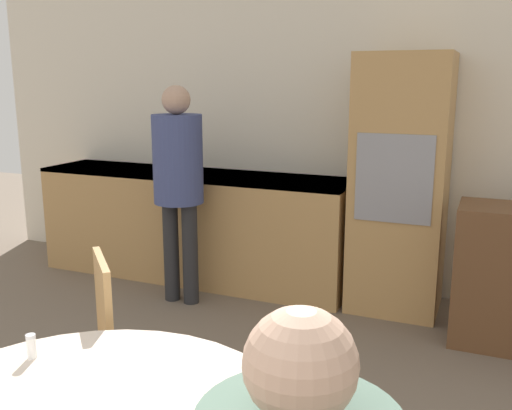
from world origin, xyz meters
The scene contains 6 objects.
wall_back centered at (0.00, 4.78, 1.30)m, with size 6.91×0.05×2.60m.
kitchen_counter centered at (-1.27, 4.44, 0.47)m, with size 2.68×0.60×0.91m.
oven_unit centered at (0.44, 4.45, 0.93)m, with size 0.64×0.59×1.85m.
chair_far_left centered at (-0.52, 2.13, 0.52)m, with size 0.57×0.57×0.93m.
person_standing centered at (-1.08, 3.91, 1.00)m, with size 0.37×0.37×1.63m.
salt_shaker centered at (-0.36, 1.69, 0.78)m, with size 0.03×0.03×0.09m.
Camera 1 is at (1.05, 0.33, 1.67)m, focal length 40.00 mm.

